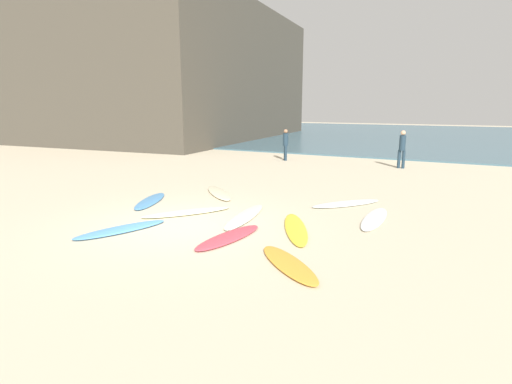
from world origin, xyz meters
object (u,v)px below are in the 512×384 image
Objects in this scene: surfboard_5 at (296,228)px; surfboard_7 at (374,219)px; surfboard_1 at (187,212)px; surfboard_4 at (289,264)px; surfboard_0 at (150,201)px; beachgoer_mid at (402,147)px; surfboard_2 at (229,237)px; surfboard_8 at (121,229)px; beachgoer_near at (286,143)px; surfboard_6 at (245,216)px; surfboard_3 at (346,204)px; surfboard_9 at (219,193)px.

surfboard_5 is 1.08× the size of surfboard_7.
surfboard_1 is 1.20× the size of surfboard_4.
surfboard_5 and surfboard_7 have the same top height.
beachgoer_mid reaches higher than surfboard_0.
surfboard_2 is 0.96× the size of surfboard_8.
surfboard_0 is 4.95m from surfboard_5.
surfboard_7 is at bearing 166.93° from surfboard_0.
surfboard_1 is (1.80, -0.58, 0.01)m from surfboard_0.
surfboard_0 is 1.01× the size of surfboard_8.
beachgoer_near is (-1.93, 11.09, 0.86)m from surfboard_1.
surfboard_4 is at bearing -102.86° from surfboard_7.
surfboard_5 is 0.99× the size of surfboard_6.
surfboard_8 is at bearing -145.34° from surfboard_7.
surfboard_6 is at bearing -95.54° from surfboard_4.
surfboard_5 is (-0.70, 2.07, -0.01)m from surfboard_4.
beachgoer_near is (-5.46, 8.14, 0.86)m from surfboard_3.
beachgoer_mid is at bearing 88.42° from surfboard_2.
surfboard_0 is 2.85m from surfboard_8.
surfboard_8 is 1.26× the size of beachgoer_mid.
surfboard_9 is at bearing 119.46° from surfboard_5.
surfboard_2 is 1.71m from surfboard_6.
surfboard_4 is at bearing 131.68° from surfboard_0.
surfboard_5 is at bearing 173.76° from beachgoer_near.
beachgoer_mid reaches higher than surfboard_3.
surfboard_3 is 2.95m from surfboard_5.
surfboard_8 is 13.13m from beachgoer_near.
surfboard_3 is (1.47, 4.19, 0.00)m from surfboard_2.
surfboard_8 reaches higher than surfboard_5.
beachgoer_near reaches higher than surfboard_4.
surfboard_1 is 4.60m from surfboard_3.
surfboard_0 is 0.92× the size of surfboard_1.
surfboard_5 is 12.19m from beachgoer_near.
beachgoer_near is at bearing -112.61° from surfboard_0.
surfboard_9 is (-2.62, 3.69, 0.01)m from surfboard_2.
beachgoer_mid is at bearing -163.05° from surfboard_9.
beachgoer_near is at bearing -81.67° from surfboard_6.
surfboard_9 is at bearing -133.42° from surfboard_3.
surfboard_2 is 12.46m from beachgoer_mid.
surfboard_9 is (-2.11, 2.06, 0.01)m from surfboard_6.
surfboard_8 reaches higher than surfboard_0.
beachgoer_near reaches higher than surfboard_8.
surfboard_0 is at bearing -116.40° from surfboard_3.
beachgoer_near is at bearing -43.44° from surfboard_1.
surfboard_1 reaches higher than surfboard_7.
surfboard_1 is 11.75m from beachgoer_mid.
surfboard_0 is 3.36m from surfboard_6.
surfboard_4 is 13.13m from beachgoer_mid.
surfboard_0 is at bearing 139.09° from surfboard_8.
beachgoer_mid is at bearing -112.11° from surfboard_6.
surfboard_0 is 0.95× the size of surfboard_9.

